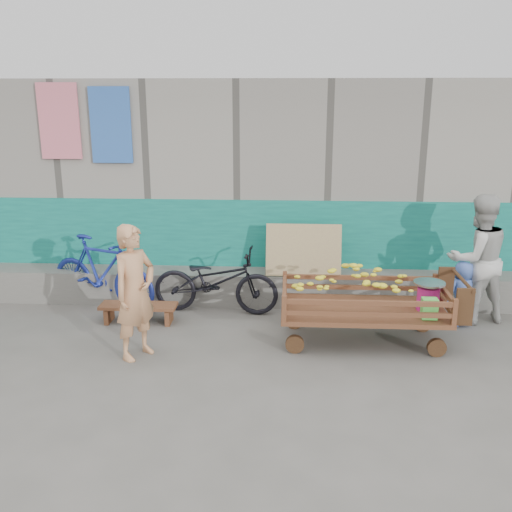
# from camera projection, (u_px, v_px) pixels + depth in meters

# --- Properties ---
(ground) EXTENTS (80.00, 80.00, 0.00)m
(ground) POSITION_uv_depth(u_px,v_px,m) (277.00, 386.00, 5.68)
(ground) COLOR #54534C
(ground) RESTS_ON ground
(building_wall) EXTENTS (12.00, 3.50, 3.00)m
(building_wall) POSITION_uv_depth(u_px,v_px,m) (283.00, 180.00, 9.17)
(building_wall) COLOR gray
(building_wall) RESTS_ON ground
(banana_cart) EXTENTS (2.06, 0.94, 0.88)m
(banana_cart) POSITION_uv_depth(u_px,v_px,m) (361.00, 294.00, 6.53)
(banana_cart) COLOR #562F17
(banana_cart) RESTS_ON ground
(bench) EXTENTS (0.97, 0.29, 0.24)m
(bench) POSITION_uv_depth(u_px,v_px,m) (139.00, 309.00, 7.21)
(bench) COLOR #562F17
(bench) RESTS_ON ground
(vendor_man) EXTENTS (0.59, 0.65, 1.49)m
(vendor_man) POSITION_uv_depth(u_px,v_px,m) (135.00, 292.00, 6.13)
(vendor_man) COLOR tan
(vendor_man) RESTS_ON ground
(woman) EXTENTS (0.93, 0.80, 1.64)m
(woman) POSITION_uv_depth(u_px,v_px,m) (477.00, 259.00, 7.11)
(woman) COLOR beige
(woman) RESTS_ON ground
(child) EXTENTS (0.47, 0.40, 0.83)m
(child) POSITION_uv_depth(u_px,v_px,m) (462.00, 294.00, 7.07)
(child) COLOR #4663B1
(child) RESTS_ON ground
(bicycle_dark) EXTENTS (1.70, 0.71, 0.87)m
(bicycle_dark) POSITION_uv_depth(u_px,v_px,m) (216.00, 281.00, 7.48)
(bicycle_dark) COLOR black
(bicycle_dark) RESTS_ON ground
(bicycle_blue) EXTENTS (1.71, 1.03, 0.99)m
(bicycle_blue) POSITION_uv_depth(u_px,v_px,m) (102.00, 272.00, 7.65)
(bicycle_blue) COLOR navy
(bicycle_blue) RESTS_ON ground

